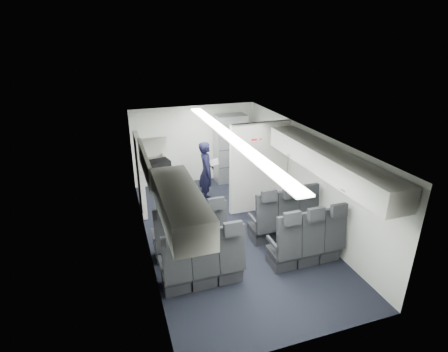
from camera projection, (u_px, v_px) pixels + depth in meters
cabin_shell at (230, 184)px, 7.01m from camera, size 3.41×6.01×2.16m
seat_row_front at (239, 229)px, 6.82m from camera, size 3.33×0.56×1.24m
seat_row_mid at (257, 254)px, 6.03m from camera, size 3.33×0.56×1.24m
overhead_bin_left_rear at (180, 205)px, 4.57m from camera, size 0.53×1.80×0.40m
overhead_bin_left_front_open at (158, 168)px, 6.14m from camera, size 0.64×1.70×0.72m
overhead_bin_right_rear at (359, 179)px, 5.38m from camera, size 0.53×1.80×0.40m
overhead_bin_right_front at (301, 146)px, 6.92m from camera, size 0.53×1.70×0.40m
bulkhead_partition at (259, 168)px, 8.02m from camera, size 1.40×0.15×2.13m
galley_unit at (230, 148)px, 9.74m from camera, size 0.85×0.52×1.90m
boarding_door at (140, 174)px, 7.96m from camera, size 0.12×1.27×1.86m
flight_attendant at (206, 172)px, 8.60m from camera, size 0.48×0.63×1.54m
carry_on_bag at (159, 166)px, 6.09m from camera, size 0.42×0.34×0.22m
papers at (214, 162)px, 8.52m from camera, size 0.21×0.06×0.15m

